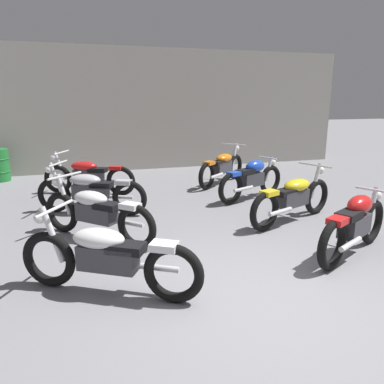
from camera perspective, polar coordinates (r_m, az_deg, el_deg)
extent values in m
plane|color=gray|center=(4.24, 11.37, -16.18)|extent=(60.00, 60.00, 0.00)
cube|color=#9E998E|center=(11.47, -8.07, 12.49)|extent=(13.31, 0.24, 3.60)
torus|color=black|center=(4.61, -21.33, -9.70)|extent=(0.63, 0.44, 0.67)
torus|color=black|center=(3.99, -2.88, -12.53)|extent=(0.63, 0.44, 0.67)
cylinder|color=silver|center=(4.45, -20.84, -6.20)|extent=(0.27, 0.20, 0.66)
cube|color=#38383D|center=(4.20, -12.90, -9.92)|extent=(0.69, 0.54, 0.28)
ellipsoid|color=white|center=(4.16, -14.31, -6.97)|extent=(0.68, 0.58, 0.22)
cube|color=black|center=(4.06, -10.20, -8.52)|extent=(0.47, 0.41, 0.10)
cube|color=white|center=(3.89, -4.37, -8.40)|extent=(0.34, 0.32, 0.08)
cylinder|color=silver|center=(4.33, -20.54, -2.44)|extent=(0.38, 0.60, 0.04)
sphere|color=white|center=(4.47, -22.54, -3.70)|extent=(0.14, 0.14, 0.14)
cylinder|color=silver|center=(4.18, -5.72, -11.58)|extent=(0.51, 0.34, 0.07)
torus|color=black|center=(6.36, -19.56, -2.97)|extent=(0.55, 0.55, 0.67)
torus|color=black|center=(5.39, -8.59, -5.35)|extent=(0.55, 0.55, 0.67)
cylinder|color=silver|center=(6.23, -19.29, -0.35)|extent=(0.24, 0.24, 0.66)
cube|color=#38383D|center=(5.82, -14.60, -3.14)|extent=(0.64, 0.64, 0.28)
ellipsoid|color=white|center=(5.83, -15.46, -0.93)|extent=(0.65, 0.65, 0.22)
cube|color=black|center=(5.64, -13.03, -2.12)|extent=(0.45, 0.45, 0.10)
cube|color=white|center=(5.36, -9.57, -2.14)|extent=(0.34, 0.34, 0.08)
cylinder|color=silver|center=(6.12, -19.14, 2.39)|extent=(0.51, 0.51, 0.04)
sphere|color=white|center=(6.29, -20.30, 1.48)|extent=(0.14, 0.14, 0.14)
cylinder|color=silver|center=(5.64, -9.85, -4.73)|extent=(0.44, 0.44, 0.07)
torus|color=black|center=(7.52, -20.61, -0.47)|extent=(0.65, 0.39, 0.67)
torus|color=black|center=(6.93, -9.67, -0.95)|extent=(0.65, 0.39, 0.67)
cylinder|color=silver|center=(7.42, -20.28, 1.82)|extent=(0.28, 0.18, 0.66)
cube|color=#38383D|center=(7.17, -15.42, 0.07)|extent=(0.70, 0.50, 0.28)
ellipsoid|color=#B7B7BC|center=(7.16, -16.27, 1.80)|extent=(0.68, 0.55, 0.22)
cube|color=black|center=(7.05, -13.86, 1.11)|extent=(0.46, 0.39, 0.10)
cube|color=#B7B7BC|center=(6.89, -10.57, 1.49)|extent=(0.34, 0.30, 0.08)
cylinder|color=silver|center=(7.33, -20.07, 4.18)|extent=(0.32, 0.63, 0.04)
sphere|color=white|center=(7.45, -21.35, 3.27)|extent=(0.14, 0.14, 0.14)
cylinder|color=silver|center=(7.13, -11.26, -0.75)|extent=(0.53, 0.30, 0.07)
torus|color=black|center=(9.00, -20.07, 1.90)|extent=(0.65, 0.38, 0.67)
torus|color=black|center=(8.41, -10.99, 1.69)|extent=(0.65, 0.38, 0.67)
cylinder|color=silver|center=(8.91, -19.78, 3.84)|extent=(0.28, 0.18, 0.66)
cube|color=#38383D|center=(8.66, -15.73, 2.45)|extent=(0.70, 0.50, 0.28)
ellipsoid|color=red|center=(8.66, -16.43, 3.88)|extent=(0.68, 0.54, 0.22)
cube|color=black|center=(8.55, -14.43, 3.34)|extent=(0.46, 0.39, 0.10)
cube|color=red|center=(8.39, -11.73, 3.70)|extent=(0.34, 0.30, 0.08)
cylinder|color=silver|center=(8.84, -19.60, 5.81)|extent=(0.32, 0.63, 0.04)
sphere|color=white|center=(8.95, -20.68, 5.03)|extent=(0.14, 0.14, 0.14)
cylinder|color=silver|center=(8.62, -12.28, 1.78)|extent=(0.53, 0.29, 0.07)
torus|color=black|center=(6.17, 26.15, -4.16)|extent=(0.65, 0.40, 0.67)
torus|color=black|center=(5.02, 20.92, -7.67)|extent=(0.65, 0.40, 0.67)
cylinder|color=silver|center=(6.03, 26.16, -1.99)|extent=(0.25, 0.17, 0.56)
cube|color=#38383D|center=(5.56, 23.91, -4.77)|extent=(0.62, 0.47, 0.28)
ellipsoid|color=red|center=(5.57, 24.60, -1.79)|extent=(0.59, 0.49, 0.26)
cube|color=black|center=(5.30, 23.21, -3.31)|extent=(0.47, 0.40, 0.10)
cube|color=red|center=(5.01, 21.71, -4.15)|extent=(0.34, 0.31, 0.08)
cylinder|color=silver|center=(5.91, 26.23, 0.31)|extent=(0.25, 0.44, 0.04)
sphere|color=white|center=(6.12, 26.76, -0.46)|extent=(0.14, 0.14, 0.14)
cylinder|color=silver|center=(5.20, 23.39, -7.40)|extent=(0.52, 0.31, 0.07)
torus|color=black|center=(7.33, 18.76, -0.68)|extent=(0.66, 0.35, 0.67)
torus|color=black|center=(6.15, 11.18, -2.99)|extent=(0.66, 0.35, 0.67)
cylinder|color=silver|center=(7.19, 18.61, 1.60)|extent=(0.28, 0.17, 0.66)
cube|color=#38383D|center=(6.70, 15.36, -0.92)|extent=(0.70, 0.47, 0.28)
ellipsoid|color=yellow|center=(6.72, 15.98, 1.04)|extent=(0.68, 0.52, 0.22)
cube|color=black|center=(6.49, 14.30, -0.05)|extent=(0.46, 0.37, 0.10)
cube|color=yellow|center=(6.14, 11.92, -0.13)|extent=(0.33, 0.29, 0.08)
cylinder|color=silver|center=(7.08, 18.54, 3.98)|extent=(0.29, 0.64, 0.04)
sphere|color=white|center=(7.27, 19.32, 3.20)|extent=(0.14, 0.14, 0.14)
cylinder|color=silver|center=(6.27, 13.56, -2.98)|extent=(0.54, 0.27, 0.07)
torus|color=black|center=(8.56, 12.05, 1.85)|extent=(0.66, 0.37, 0.67)
torus|color=black|center=(7.60, 6.00, 0.52)|extent=(0.66, 0.37, 0.67)
cylinder|color=silver|center=(8.45, 11.80, 3.50)|extent=(0.25, 0.16, 0.56)
cube|color=#38383D|center=(8.04, 9.23, 1.92)|extent=(0.62, 0.45, 0.28)
ellipsoid|color=blue|center=(8.07, 9.78, 3.96)|extent=(0.59, 0.46, 0.26)
cube|color=black|center=(7.84, 8.24, 3.13)|extent=(0.46, 0.38, 0.10)
cube|color=blue|center=(7.60, 6.58, 2.83)|extent=(0.34, 0.29, 0.08)
cylinder|color=silver|center=(8.36, 11.64, 5.20)|extent=(0.22, 0.46, 0.04)
sphere|color=white|center=(8.53, 12.44, 4.53)|extent=(0.14, 0.14, 0.14)
cylinder|color=silver|center=(7.69, 7.98, 0.49)|extent=(0.53, 0.28, 0.07)
torus|color=black|center=(10.10, 6.73, 3.94)|extent=(0.59, 0.51, 0.67)
torus|color=black|center=(8.81, 2.31, 2.50)|extent=(0.59, 0.51, 0.67)
cylinder|color=silver|center=(9.98, 6.57, 5.62)|extent=(0.26, 0.23, 0.66)
cube|color=#38383D|center=(9.43, 4.68, 3.87)|extent=(0.66, 0.61, 0.28)
ellipsoid|color=orange|center=(9.48, 5.00, 5.27)|extent=(0.67, 0.63, 0.22)
cube|color=black|center=(9.21, 4.04, 4.52)|extent=(0.46, 0.44, 0.10)
cube|color=orange|center=(8.83, 2.67, 4.52)|extent=(0.34, 0.33, 0.08)
cylinder|color=silver|center=(9.88, 6.46, 7.36)|extent=(0.46, 0.55, 0.04)
sphere|color=white|center=(10.07, 6.97, 6.79)|extent=(0.14, 0.14, 0.14)
cylinder|color=silver|center=(8.96, 3.85, 2.55)|extent=(0.47, 0.40, 0.07)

